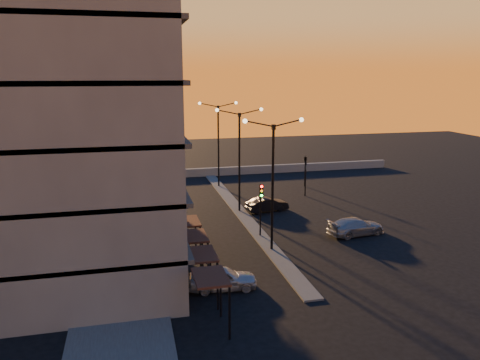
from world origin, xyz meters
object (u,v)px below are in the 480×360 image
Objects in this scene: car_wagon at (356,226)px; traffic_light_main at (261,201)px; car_hatchback at (222,278)px; streetlamp_mid at (239,152)px; car_sedan at (267,204)px.

traffic_light_main is at bearing 72.28° from car_wagon.
traffic_light_main is 9.64m from car_hatchback.
traffic_light_main is 7.89m from car_wagon.
car_sedan is (2.52, -0.44, -4.94)m from streetlamp_mid.
traffic_light_main is 1.07× the size of car_sedan.
car_hatchback is at bearing 143.18° from car_sedan.
car_sedan is 9.29m from car_wagon.
car_hatchback is at bearing -107.03° from streetlamp_mid.
traffic_light_main is (0.00, -7.13, -2.70)m from streetlamp_mid.
streetlamp_mid is at bearing 33.18° from car_wagon.
car_hatchback is 14.01m from car_wagon.
streetlamp_mid is 7.62m from traffic_light_main.
traffic_light_main is 7.48m from car_sedan.
traffic_light_main is at bearing 148.45° from car_sedan.
streetlamp_mid is 5.56m from car_sedan.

